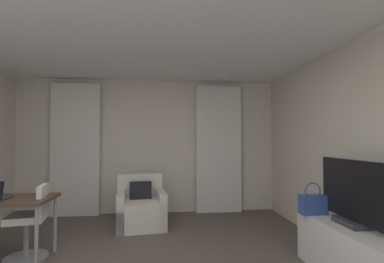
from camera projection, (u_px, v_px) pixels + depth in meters
name	position (u px, v px, depth m)	size (l,w,h in m)	color
wall_window	(149.00, 146.00, 5.46)	(5.12, 0.06, 2.60)	beige
ceiling	(131.00, 7.00, 2.48)	(5.12, 6.12, 0.06)	white
curtain_left_panel	(75.00, 149.00, 5.19)	(0.90, 0.06, 2.50)	silver
curtain_right_panel	(219.00, 149.00, 5.46)	(0.90, 0.06, 2.50)	silver
armchair	(141.00, 209.00, 4.55)	(0.87, 0.89, 0.83)	silver
desk_chair	(30.00, 226.00, 3.29)	(0.48, 0.48, 0.88)	gray
tv_console	(354.00, 255.00, 2.73)	(0.51, 1.34, 0.56)	white
tv_flatscreen	(351.00, 195.00, 2.79)	(0.20, 0.91, 0.67)	#333338
handbag_primary	(313.00, 204.00, 3.21)	(0.30, 0.14, 0.37)	#335193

